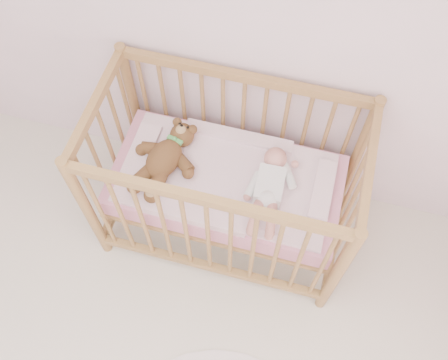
% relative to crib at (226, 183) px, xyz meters
% --- Properties ---
extents(crib, '(1.36, 0.76, 1.00)m').
position_rel_crib_xyz_m(crib, '(0.00, 0.00, 0.00)').
color(crib, '#A37A45').
rests_on(crib, floor).
extents(mattress, '(1.22, 0.62, 0.13)m').
position_rel_crib_xyz_m(mattress, '(0.00, 0.00, -0.01)').
color(mattress, pink).
rests_on(mattress, crib).
extents(blanket, '(1.10, 0.58, 0.06)m').
position_rel_crib_xyz_m(blanket, '(0.00, 0.00, 0.06)').
color(blanket, '#EFA4B9').
rests_on(blanket, mattress).
extents(baby, '(0.28, 0.55, 0.13)m').
position_rel_crib_xyz_m(baby, '(0.23, -0.02, 0.14)').
color(baby, white).
rests_on(baby, blanket).
extents(teddy_bear, '(0.48, 0.59, 0.14)m').
position_rel_crib_xyz_m(teddy_bear, '(-0.33, -0.02, 0.15)').
color(teddy_bear, brown).
rests_on(teddy_bear, blanket).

